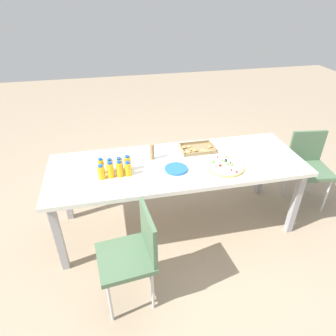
# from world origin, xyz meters

# --- Properties ---
(ground_plane) EXTENTS (12.00, 12.00, 0.00)m
(ground_plane) POSITION_xyz_m (0.00, 0.00, 0.00)
(ground_plane) COLOR gray
(party_table) EXTENTS (2.36, 0.84, 0.75)m
(party_table) POSITION_xyz_m (0.00, 0.00, 0.69)
(party_table) COLOR silver
(party_table) RESTS_ON ground_plane
(chair_near_left) EXTENTS (0.44, 0.44, 0.83)m
(chair_near_left) POSITION_xyz_m (-0.51, -0.74, 0.50)
(chair_near_left) COLOR #4C6B4C
(chair_near_left) RESTS_ON ground_plane
(chair_end) EXTENTS (0.45, 0.45, 0.83)m
(chair_end) POSITION_xyz_m (1.50, 0.10, 0.50)
(chair_end) COLOR #4C6B4C
(chair_end) RESTS_ON ground_plane
(juice_bottle_0) EXTENTS (0.06, 0.06, 0.13)m
(juice_bottle_0) POSITION_xyz_m (-0.69, -0.10, 0.81)
(juice_bottle_0) COLOR #F9AD14
(juice_bottle_0) RESTS_ON party_table
(juice_bottle_1) EXTENTS (0.06, 0.06, 0.15)m
(juice_bottle_1) POSITION_xyz_m (-0.62, -0.10, 0.82)
(juice_bottle_1) COLOR #FAAD14
(juice_bottle_1) RESTS_ON party_table
(juice_bottle_2) EXTENTS (0.06, 0.06, 0.15)m
(juice_bottle_2) POSITION_xyz_m (-0.54, -0.10, 0.82)
(juice_bottle_2) COLOR #F9AE14
(juice_bottle_2) RESTS_ON party_table
(juice_bottle_3) EXTENTS (0.06, 0.06, 0.13)m
(juice_bottle_3) POSITION_xyz_m (-0.47, -0.10, 0.81)
(juice_bottle_3) COLOR #F9AC14
(juice_bottle_3) RESTS_ON party_table
(juice_bottle_4) EXTENTS (0.05, 0.05, 0.15)m
(juice_bottle_4) POSITION_xyz_m (-0.69, -0.02, 0.82)
(juice_bottle_4) COLOR #FAAD14
(juice_bottle_4) RESTS_ON party_table
(juice_bottle_5) EXTENTS (0.06, 0.06, 0.14)m
(juice_bottle_5) POSITION_xyz_m (-0.61, -0.02, 0.81)
(juice_bottle_5) COLOR #FAAD14
(juice_bottle_5) RESTS_ON party_table
(juice_bottle_6) EXTENTS (0.06, 0.06, 0.14)m
(juice_bottle_6) POSITION_xyz_m (-0.53, -0.02, 0.81)
(juice_bottle_6) COLOR #FAAB14
(juice_bottle_6) RESTS_ON party_table
(juice_bottle_7) EXTENTS (0.06, 0.06, 0.15)m
(juice_bottle_7) POSITION_xyz_m (-0.46, -0.02, 0.82)
(juice_bottle_7) COLOR #FAAE14
(juice_bottle_7) RESTS_ON party_table
(fruit_pizza) EXTENTS (0.34, 0.34, 0.05)m
(fruit_pizza) POSITION_xyz_m (0.40, -0.16, 0.76)
(fruit_pizza) COLOR tan
(fruit_pizza) RESTS_ON party_table
(snack_tray) EXTENTS (0.33, 0.24, 0.04)m
(snack_tray) POSITION_xyz_m (0.25, 0.21, 0.76)
(snack_tray) COLOR olive
(snack_tray) RESTS_ON party_table
(plate_stack) EXTENTS (0.21, 0.21, 0.02)m
(plate_stack) POSITION_xyz_m (-0.04, -0.10, 0.76)
(plate_stack) COLOR blue
(plate_stack) RESTS_ON party_table
(napkin_stack) EXTENTS (0.15, 0.15, 0.01)m
(napkin_stack) POSITION_xyz_m (-0.70, 0.12, 0.75)
(napkin_stack) COLOR white
(napkin_stack) RESTS_ON party_table
(cardboard_tube) EXTENTS (0.04, 0.04, 0.16)m
(cardboard_tube) POSITION_xyz_m (-0.22, 0.13, 0.83)
(cardboard_tube) COLOR #9E7A56
(cardboard_tube) RESTS_ON party_table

